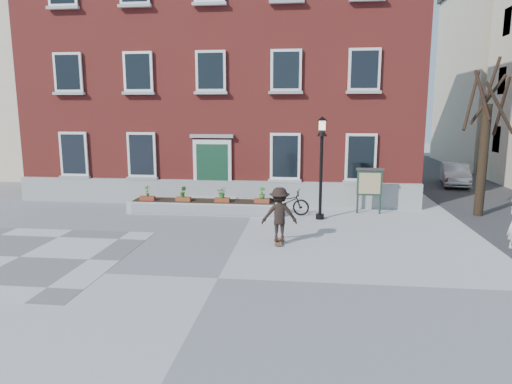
# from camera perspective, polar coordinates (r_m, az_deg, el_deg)

# --- Properties ---
(ground) EXTENTS (100.00, 100.00, 0.00)m
(ground) POSITION_cam_1_polar(r_m,az_deg,el_deg) (11.69, -4.76, -10.70)
(ground) COLOR #A1A1A4
(ground) RESTS_ON ground
(checker_patch) EXTENTS (6.00, 6.00, 0.01)m
(checker_patch) POSITION_cam_1_polar(r_m,az_deg,el_deg) (14.87, -27.44, -7.22)
(checker_patch) COLOR slate
(checker_patch) RESTS_ON ground
(distant_building) EXTENTS (10.00, 12.00, 13.00)m
(distant_building) POSITION_cam_1_polar(r_m,az_deg,el_deg) (36.81, -27.46, 12.73)
(distant_building) COLOR beige
(distant_building) RESTS_ON ground
(bicycle) EXTENTS (2.02, 0.93, 1.03)m
(bicycle) POSITION_cam_1_polar(r_m,az_deg,el_deg) (18.38, 3.66, -1.27)
(bicycle) COLOR black
(bicycle) RESTS_ON ground
(parked_car) EXTENTS (2.04, 3.97, 1.25)m
(parked_car) POSITION_cam_1_polar(r_m,az_deg,el_deg) (27.76, 23.63, 2.02)
(parked_car) COLOR #BABDC0
(parked_car) RESTS_ON ground
(brick_building) EXTENTS (18.40, 10.85, 12.60)m
(brick_building) POSITION_cam_1_polar(r_m,az_deg,el_deg) (25.12, -3.19, 15.07)
(brick_building) COLOR maroon
(brick_building) RESTS_ON ground
(planter_assembly) EXTENTS (6.20, 1.12, 1.15)m
(planter_assembly) POSITION_cam_1_polar(r_m,az_deg,el_deg) (18.76, -6.46, -1.73)
(planter_assembly) COLOR beige
(planter_assembly) RESTS_ON ground
(bare_tree) EXTENTS (1.83, 1.83, 6.16)m
(bare_tree) POSITION_cam_1_polar(r_m,az_deg,el_deg) (19.96, 26.63, 5.19)
(bare_tree) COLOR black
(bare_tree) RESTS_ON ground
(lamp_post) EXTENTS (0.40, 0.40, 3.93)m
(lamp_post) POSITION_cam_1_polar(r_m,az_deg,el_deg) (17.47, 8.19, 4.77)
(lamp_post) COLOR black
(lamp_post) RESTS_ON ground
(notice_board) EXTENTS (1.10, 0.16, 1.87)m
(notice_board) POSITION_cam_1_polar(r_m,az_deg,el_deg) (18.97, 14.01, 1.10)
(notice_board) COLOR #183024
(notice_board) RESTS_ON ground
(skateboarder) EXTENTS (1.19, 0.78, 1.80)m
(skateboarder) POSITION_cam_1_polar(r_m,az_deg,el_deg) (14.31, 2.94, -2.85)
(skateboarder) COLOR brown
(skateboarder) RESTS_ON ground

